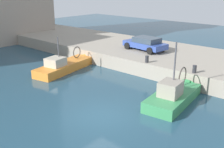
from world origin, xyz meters
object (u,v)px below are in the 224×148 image
at_px(fishing_boat_green, 175,99).
at_px(parked_car_blue, 145,43).
at_px(mooring_bollard_north, 147,59).
at_px(fishing_boat_orange, 68,68).
at_px(mooring_bollard_mid, 194,69).

distance_m(fishing_boat_green, parked_car_blue, 9.12).
height_order(fishing_boat_green, mooring_bollard_north, fishing_boat_green).
distance_m(fishing_boat_orange, mooring_bollard_north, 7.07).
relative_size(parked_car_blue, mooring_bollard_mid, 7.82).
height_order(fishing_boat_green, mooring_bollard_mid, fishing_boat_green).
xyz_separation_m(fishing_boat_green, parked_car_blue, (6.06, 6.60, 1.72)).
bearing_deg(parked_car_blue, mooring_bollard_north, -143.45).
relative_size(parked_car_blue, mooring_bollard_north, 7.82).
relative_size(mooring_bollard_mid, mooring_bollard_north, 1.00).
relative_size(fishing_boat_green, parked_car_blue, 1.37).
bearing_deg(mooring_bollard_north, mooring_bollard_mid, -90.00).
distance_m(fishing_boat_green, fishing_boat_orange, 10.37).
distance_m(fishing_boat_green, mooring_bollard_mid, 2.99).
height_order(fishing_boat_green, parked_car_blue, fishing_boat_green).
bearing_deg(fishing_boat_orange, mooring_bollard_mid, -74.01).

